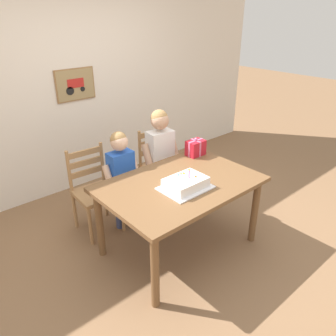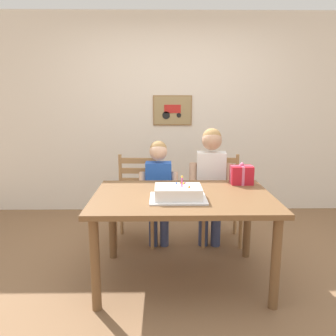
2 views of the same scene
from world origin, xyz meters
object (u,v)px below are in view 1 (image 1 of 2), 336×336
Objects in this scene: gift_box_red_large at (196,148)px; chair_left at (95,190)px; birthday_cake at (186,184)px; child_younger at (121,172)px; dining_table at (180,191)px; child_older at (160,152)px; chair_right at (160,166)px.

gift_box_red_large is 1.18m from chair_left.
child_younger is (-0.16, 0.79, -0.13)m from birthday_cake.
dining_table is 0.68m from gift_box_red_large.
birthday_cake is at bearing -141.90° from gift_box_red_large.
dining_table is at bearing -147.54° from gift_box_red_large.
chair_left reaches higher than dining_table.
chair_left is (-1.01, 0.49, -0.37)m from gift_box_red_large.
birthday_cake is 1.09m from chair_left.
dining_table is 0.76m from child_older.
child_older is at bearing -128.67° from chair_right.
child_younger is (-0.21, 0.68, 0.02)m from dining_table.
child_older reaches higher than dining_table.
birthday_cake is 0.48× the size of chair_right.
child_younger is at bearing -34.15° from chair_left.
birthday_cake is at bearing -114.82° from child_older.
chair_right is (-0.10, 0.49, -0.37)m from gift_box_red_large.
birthday_cake is 1.13m from chair_right.
chair_right is 0.35m from child_older.
dining_table is 1.18× the size of child_older.
child_older reaches higher than birthday_cake.
birthday_cake is 0.48× the size of chair_left.
gift_box_red_large is 0.22× the size of chair_right.
dining_table is 1.32× the size of child_younger.
dining_table is at bearing -115.51° from child_older.
birthday_cake is at bearing -110.70° from dining_table.
chair_left is at bearing 180.00° from chair_right.
child_younger reaches higher than chair_right.
child_older reaches higher than gift_box_red_large.
chair_left is at bearing 154.15° from gift_box_red_large.
child_older is (0.77, -0.16, 0.28)m from chair_left.
dining_table is 0.98m from chair_right.
child_younger is at bearing 157.08° from gift_box_red_large.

